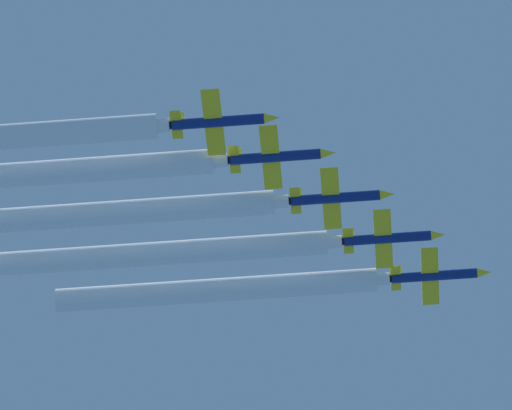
{
  "coord_description": "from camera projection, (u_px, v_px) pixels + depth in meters",
  "views": [
    {
      "loc": [
        117.21,
        0.42,
        1.63
      ],
      "look_at": [
        0.24,
        -9.32,
        166.87
      ],
      "focal_mm": 119.53,
      "sensor_mm": 36.0,
      "label": 1
    }
  ],
  "objects": [
    {
      "name": "jet_lead",
      "position": [
        437.0,
        275.0,
        210.88
      ],
      "size": [
        8.87,
        12.92,
        3.11
      ],
      "color": "navy"
    },
    {
      "name": "jet_second_echelon",
      "position": [
        390.0,
        238.0,
        207.02
      ],
      "size": [
        8.87,
        12.92,
        3.11
      ],
      "color": "navy"
    },
    {
      "name": "jet_third_echelon",
      "position": [
        338.0,
        198.0,
        202.11
      ],
      "size": [
        8.87,
        12.92,
        3.11
      ],
      "color": "navy"
    },
    {
      "name": "jet_fourth_echelon",
      "position": [
        278.0,
        156.0,
        197.66
      ],
      "size": [
        8.87,
        12.92,
        3.11
      ],
      "color": "navy"
    },
    {
      "name": "jet_fifth_echelon",
      "position": [
        221.0,
        121.0,
        193.6
      ],
      "size": [
        8.87,
        12.92,
        3.11
      ],
      "color": "navy"
    },
    {
      "name": "smoke_trail_lead",
      "position": [
        222.0,
        290.0,
        212.14
      ],
      "size": [
        2.93,
        41.73,
        2.93
      ],
      "color": "white"
    },
    {
      "name": "smoke_trail_second_echelon",
      "position": [
        151.0,
        254.0,
        208.4
      ],
      "size": [
        2.93,
        46.85,
        2.93
      ],
      "color": "white"
    },
    {
      "name": "smoke_trail_third_echelon",
      "position": [
        99.0,
        214.0,
        203.47
      ],
      "size": [
        2.93,
        45.64,
        2.93
      ],
      "color": "white"
    },
    {
      "name": "smoke_trail_fourth_echelon",
      "position": [
        52.0,
        172.0,
        198.91
      ],
      "size": [
        2.93,
        41.42,
        2.93
      ],
      "color": "white"
    },
    {
      "name": "smoke_trail_fifth_echelon",
      "position": [
        5.0,
        137.0,
        194.77
      ],
      "size": [
        2.93,
        37.92,
        2.93
      ],
      "color": "white"
    }
  ]
}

